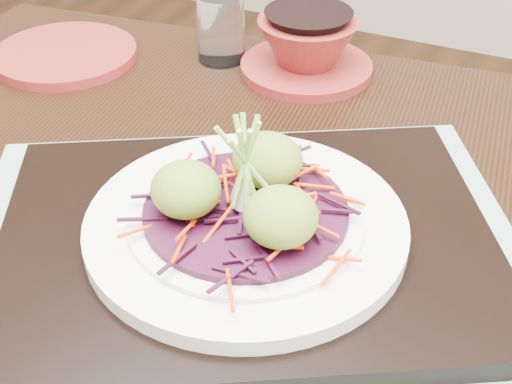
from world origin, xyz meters
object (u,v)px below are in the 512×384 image
at_px(white_plate, 246,224).
at_px(terracotta_side_plate, 65,55).
at_px(dining_table, 295,287).
at_px(water_glass, 221,28).
at_px(serving_tray, 246,241).
at_px(terracotta_bowl_set, 307,49).

height_order(white_plate, terracotta_side_plate, white_plate).
distance_m(dining_table, water_glass, 0.37).
xyz_separation_m(dining_table, terracotta_side_plate, (-0.40, 0.18, 0.10)).
relative_size(serving_tray, terracotta_side_plate, 2.28).
distance_m(serving_tray, terracotta_bowl_set, 0.35).
bearing_deg(water_glass, dining_table, -50.34).
relative_size(dining_table, terracotta_side_plate, 6.34).
bearing_deg(terracotta_bowl_set, white_plate, -76.42).
distance_m(serving_tray, white_plate, 0.02).
bearing_deg(dining_table, serving_tray, -114.61).
height_order(terracotta_side_plate, water_glass, water_glass).
height_order(terracotta_side_plate, terracotta_bowl_set, terracotta_bowl_set).
xyz_separation_m(dining_table, terracotta_bowl_set, (-0.10, 0.28, 0.12)).
bearing_deg(terracotta_bowl_set, dining_table, -69.23).
bearing_deg(terracotta_side_plate, terracotta_bowl_set, 18.55).
bearing_deg(water_glass, serving_tray, -59.22).
bearing_deg(dining_table, water_glass, 123.38).
xyz_separation_m(terracotta_side_plate, water_glass, (0.18, 0.09, 0.04)).
bearing_deg(white_plate, serving_tray, 98.13).
height_order(dining_table, white_plate, white_plate).
height_order(dining_table, terracotta_side_plate, terracotta_side_plate).
bearing_deg(serving_tray, water_glass, 90.68).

